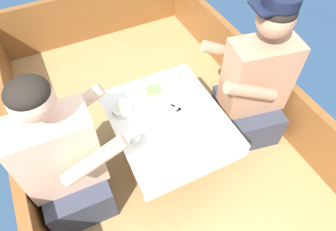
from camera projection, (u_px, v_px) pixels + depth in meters
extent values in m
plane|color=navy|center=(173.00, 190.00, 2.29)|extent=(60.00, 60.00, 0.00)
cube|color=#A87F4C|center=(173.00, 179.00, 2.16)|extent=(1.79, 3.36, 0.35)
cube|color=brown|center=(33.00, 211.00, 1.62)|extent=(0.06, 3.36, 0.40)
cube|color=brown|center=(283.00, 105.00, 2.11)|extent=(0.06, 3.36, 0.40)
cube|color=brown|center=(94.00, 14.00, 2.78)|extent=(1.67, 0.06, 0.46)
cylinder|color=#B2B2B7|center=(168.00, 140.00, 1.91)|extent=(0.07, 0.07, 0.41)
cube|color=#A87F4C|center=(168.00, 119.00, 1.74)|extent=(0.60, 0.71, 0.02)
cube|color=white|center=(168.00, 118.00, 1.74)|extent=(0.63, 0.74, 0.00)
cube|color=white|center=(199.00, 173.00, 1.57)|extent=(0.63, 0.00, 0.10)
cube|color=white|center=(143.00, 84.00, 1.99)|extent=(0.63, 0.00, 0.10)
cube|color=#333847|center=(76.00, 186.00, 1.79)|extent=(0.37, 0.45, 0.26)
cube|color=beige|center=(58.00, 152.00, 1.50)|extent=(0.41, 0.23, 0.49)
sphere|color=beige|center=(31.00, 100.00, 1.20)|extent=(0.19, 0.19, 0.19)
ellipsoid|color=black|center=(27.00, 93.00, 1.17)|extent=(0.18, 0.18, 0.11)
cylinder|color=beige|center=(76.00, 107.00, 1.58)|extent=(0.34, 0.08, 0.21)
cylinder|color=beige|center=(95.00, 161.00, 1.37)|extent=(0.34, 0.08, 0.21)
cube|color=#333847|center=(246.00, 115.00, 2.14)|extent=(0.44, 0.50, 0.26)
cube|color=tan|center=(258.00, 76.00, 1.85)|extent=(0.43, 0.29, 0.50)
sphere|color=tan|center=(276.00, 19.00, 1.54)|extent=(0.21, 0.21, 0.21)
ellipsoid|color=black|center=(278.00, 11.00, 1.50)|extent=(0.20, 0.20, 0.11)
cylinder|color=tan|center=(251.00, 91.00, 1.65)|extent=(0.34, 0.13, 0.21)
cylinder|color=tan|center=(226.00, 51.00, 1.87)|extent=(0.34, 0.13, 0.21)
cube|color=black|center=(263.00, 8.00, 1.46)|extent=(0.13, 0.16, 0.01)
cylinder|color=silver|center=(154.00, 95.00, 1.84)|extent=(0.17, 0.17, 0.01)
cylinder|color=silver|center=(171.00, 142.00, 1.62)|extent=(0.16, 0.16, 0.01)
cube|color=tan|center=(153.00, 92.00, 1.83)|extent=(0.11, 0.10, 0.04)
cube|color=#669347|center=(153.00, 89.00, 1.81)|extent=(0.09, 0.08, 0.01)
cylinder|color=silver|center=(197.00, 127.00, 1.67)|extent=(0.14, 0.14, 0.04)
cylinder|color=beige|center=(197.00, 126.00, 1.66)|extent=(0.11, 0.11, 0.02)
cylinder|color=silver|center=(122.00, 109.00, 1.75)|extent=(0.12, 0.12, 0.04)
cylinder|color=beige|center=(122.00, 108.00, 1.74)|extent=(0.10, 0.10, 0.02)
cylinder|color=silver|center=(172.00, 78.00, 1.91)|extent=(0.07, 0.07, 0.05)
torus|color=silver|center=(178.00, 75.00, 1.92)|extent=(0.04, 0.01, 0.04)
cylinder|color=#3D2314|center=(172.00, 76.00, 1.89)|extent=(0.06, 0.06, 0.01)
cylinder|color=silver|center=(135.00, 137.00, 1.62)|extent=(0.06, 0.06, 0.05)
torus|color=silver|center=(142.00, 134.00, 1.63)|extent=(0.04, 0.01, 0.04)
cylinder|color=#3D2314|center=(135.00, 135.00, 1.60)|extent=(0.05, 0.05, 0.01)
cube|color=silver|center=(183.00, 110.00, 1.77)|extent=(0.11, 0.15, 0.00)
cube|color=silver|center=(173.00, 106.00, 1.79)|extent=(0.04, 0.04, 0.00)
cube|color=silver|center=(178.00, 105.00, 1.79)|extent=(0.05, 0.17, 0.00)
cube|color=silver|center=(170.00, 117.00, 1.74)|extent=(0.16, 0.07, 0.00)
cube|color=silver|center=(179.00, 110.00, 1.77)|extent=(0.04, 0.03, 0.00)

